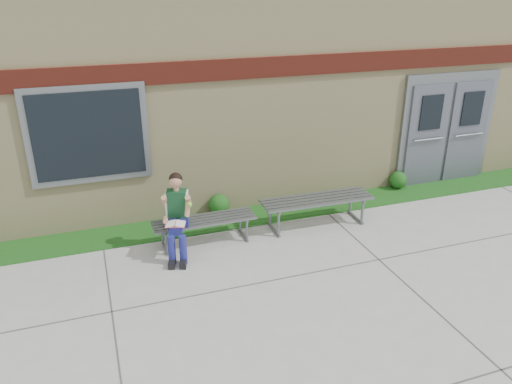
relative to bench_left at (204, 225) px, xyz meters
name	(u,v)px	position (x,y,z in m)	size (l,w,h in m)	color
ground	(336,289)	(1.41, -1.91, -0.33)	(80.00, 80.00, 0.00)	#9E9E99
grass_strip	(271,213)	(1.41, 0.69, -0.32)	(16.00, 0.80, 0.02)	#134A15
school_building	(219,69)	(1.41, 4.07, 1.77)	(16.20, 6.22, 4.20)	beige
bench_left	(204,225)	(0.00, 0.00, 0.00)	(1.66, 0.47, 0.43)	slate
bench_right	(317,204)	(2.00, 0.00, 0.06)	(1.97, 0.59, 0.51)	slate
girl	(177,214)	(-0.46, -0.19, 0.34)	(0.53, 0.83, 1.30)	navy
shrub_mid	(219,204)	(0.49, 0.94, -0.12)	(0.38, 0.38, 0.38)	#134A15
shrub_east	(398,180)	(4.30, 0.94, -0.13)	(0.35, 0.35, 0.35)	#134A15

